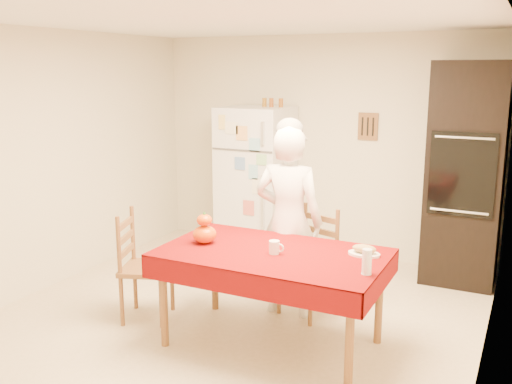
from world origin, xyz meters
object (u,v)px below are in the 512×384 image
Objects in this scene: refrigerator at (256,181)px; dining_table at (272,260)px; seated_woman at (289,222)px; pumpkin_lower at (205,234)px; coffee_mug at (274,247)px; bread_plate at (364,254)px; wine_glass at (367,262)px; oven_cabinet at (465,175)px; chair_left at (139,262)px; chair_far at (313,257)px.

refrigerator reaches higher than dining_table.
pumpkin_lower is (-0.45, -0.65, 0.00)m from seated_woman.
dining_table is 0.64m from seated_woman.
coffee_mug is (1.18, -2.09, -0.04)m from refrigerator.
pumpkin_lower reaches higher than bread_plate.
coffee_mug is 0.75m from wine_glass.
chair_left is at bearing -137.60° from oven_cabinet.
chair_far is 0.81m from bread_plate.
dining_table is 0.59m from pumpkin_lower.
oven_cabinet is 22.00× the size of coffee_mug.
dining_table is at bearing -107.57° from chair_left.
chair_far is at bearing 129.04° from wine_glass.
coffee_mug is at bearing -109.41° from chair_left.
dining_table is at bearing -60.78° from refrigerator.
chair_left is at bearing -92.14° from refrigerator.
seated_woman is at bearing -130.18° from oven_cabinet.
dining_table is at bearing 168.14° from wine_glass.
bread_plate is (0.65, 0.22, 0.08)m from dining_table.
refrigerator reaches higher than bread_plate.
chair_far is 1.00× the size of chair_left.
oven_cabinet is at bearing 1.18° from refrigerator.
wine_glass is at bearing -113.14° from chair_left.
seated_woman reaches higher than coffee_mug.
chair_left is at bearing -171.64° from bread_plate.
seated_woman is (-1.26, -1.49, -0.27)m from oven_cabinet.
wine_glass is at bearing 135.61° from seated_woman.
wine_glass is (0.77, -0.16, 0.16)m from dining_table.
chair_far reaches higher than dining_table.
coffee_mug is (0.16, -0.65, -0.02)m from seated_woman.
coffee_mug is at bearing -117.12° from oven_cabinet.
chair_left reaches higher than coffee_mug.
oven_cabinet is 12.50× the size of wine_glass.
chair_far is at bearing -79.17° from chair_left.
refrigerator reaches higher than coffee_mug.
coffee_mug is at bearing -0.04° from pumpkin_lower.
refrigerator is 2.41m from coffee_mug.
oven_cabinet is at bearing 61.74° from dining_table.
oven_cabinet reaches higher than coffee_mug.
seated_woman is 0.67m from coffee_mug.
pumpkin_lower is at bearing -74.66° from refrigerator.
refrigerator is at bearing 119.22° from dining_table.
refrigerator is at bearing -58.36° from seated_woman.
chair_far is 3.96× the size of bread_plate.
refrigerator reaches higher than chair_left.
refrigerator is 1.79× the size of chair_left.
wine_glass is at bearing -5.24° from pumpkin_lower.
seated_woman is at bearing -78.84° from chair_left.
pumpkin_lower is at bearing -167.85° from bread_plate.
dining_table is 0.81m from wine_glass.
dining_table is 0.74m from chair_far.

